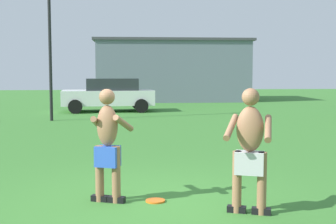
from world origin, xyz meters
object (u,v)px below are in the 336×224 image
at_px(player_in_blue, 108,143).
at_px(car_white_mid_lot, 109,94).
at_px(player_near, 250,147).
at_px(lamp_post, 49,23).
at_px(frisbee, 155,201).

distance_m(player_in_blue, car_white_mid_lot, 15.43).
relative_size(player_near, car_white_mid_lot, 0.39).
relative_size(player_near, lamp_post, 0.28).
bearing_deg(player_near, lamp_post, 110.51).
xyz_separation_m(player_near, car_white_mid_lot, (-2.50, 16.18, -0.10)).
bearing_deg(lamp_post, player_near, -69.49).
bearing_deg(frisbee, lamp_post, 106.09).
height_order(car_white_mid_lot, lamp_post, lamp_post).
bearing_deg(player_near, car_white_mid_lot, 98.78).
xyz_separation_m(player_near, frisbee, (-1.25, 0.70, -0.91)).
distance_m(car_white_mid_lot, lamp_post, 5.29).
bearing_deg(player_near, player_in_blue, 158.99).
height_order(player_near, lamp_post, lamp_post).
relative_size(player_in_blue, car_white_mid_lot, 0.39).
distance_m(frisbee, lamp_post, 12.65).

